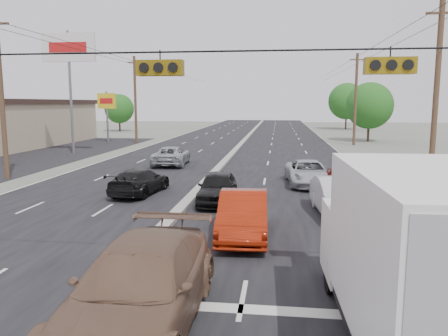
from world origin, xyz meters
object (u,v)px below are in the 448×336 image
at_px(pole_sign_far, 107,105).
at_px(tree_right_far, 347,101).
at_px(utility_pole_right_c, 356,99).
at_px(oncoming_far, 172,156).
at_px(queue_car_a, 218,188).
at_px(utility_pole_right_b, 436,95).
at_px(queue_car_e, 351,182).
at_px(utility_pole_left_b, 1,96).
at_px(tree_left_far, 119,109).
at_px(queue_car_b, 339,198).
at_px(pole_sign_billboard, 69,55).
at_px(tan_sedan, 140,288).
at_px(oncoming_near, 140,182).
at_px(box_truck, 414,258).
at_px(queue_car_c, 308,173).
at_px(red_sedan, 243,215).
at_px(queue_car_d, 406,219).
at_px(utility_pole_left_c, 135,99).
at_px(tree_right_mid, 370,106).

relative_size(pole_sign_far, tree_right_far, 0.74).
relative_size(utility_pole_right_c, oncoming_far, 1.95).
bearing_deg(queue_car_a, utility_pole_right_b, 21.14).
relative_size(utility_pole_right_b, queue_car_e, 2.16).
xyz_separation_m(utility_pole_left_b, utility_pole_right_c, (25.00, 25.00, 0.00)).
xyz_separation_m(tree_left_far, queue_car_b, (28.70, -51.70, -2.94)).
bearing_deg(pole_sign_billboard, tan_sedan, -61.72).
xyz_separation_m(pole_sign_billboard, pole_sign_far, (-1.50, 12.00, -4.46)).
bearing_deg(oncoming_near, utility_pole_right_c, -111.28).
relative_size(box_truck, queue_car_c, 1.41).
height_order(tan_sedan, oncoming_far, tan_sedan).
distance_m(red_sedan, queue_car_a, 5.28).
height_order(queue_car_b, oncoming_near, queue_car_b).
xyz_separation_m(tree_right_far, box_truck, (-9.29, -71.73, -3.13)).
height_order(tan_sedan, oncoming_near, tan_sedan).
distance_m(utility_pole_right_c, queue_car_c, 26.08).
bearing_deg(queue_car_d, utility_pole_right_c, 89.63).
relative_size(utility_pole_right_c, queue_car_b, 2.12).
xyz_separation_m(red_sedan, oncoming_far, (-6.82, 17.12, -0.07)).
relative_size(utility_pole_left_c, queue_car_d, 2.15).
relative_size(utility_pole_left_b, utility_pole_right_b, 1.00).
height_order(utility_pole_left_b, oncoming_far, utility_pole_left_b).
distance_m(tree_right_far, queue_car_d, 64.98).
height_order(box_truck, queue_car_a, box_truck).
height_order(utility_pole_right_b, queue_car_a, utility_pole_right_b).
bearing_deg(pole_sign_billboard, queue_car_a, -48.48).
distance_m(tree_right_far, oncoming_far, 51.99).
height_order(queue_car_a, queue_car_b, queue_car_b).
bearing_deg(queue_car_b, tree_left_far, 113.58).
bearing_deg(oncoming_far, pole_sign_billboard, -32.50).
relative_size(pole_sign_far, tree_left_far, 0.98).
bearing_deg(queue_car_b, red_sedan, -143.81).
distance_m(tree_right_far, oncoming_near, 61.56).
bearing_deg(pole_sign_billboard, queue_car_e, -35.62).
relative_size(queue_car_b, oncoming_near, 1.04).
bearing_deg(tan_sedan, queue_car_b, 61.82).
bearing_deg(queue_car_b, tan_sedan, -123.73).
distance_m(box_truck, queue_car_d, 7.65).
distance_m(utility_pole_right_b, tan_sedan, 20.37).
relative_size(utility_pole_right_c, tan_sedan, 1.64).
xyz_separation_m(utility_pole_left_c, red_sedan, (15.50, -34.99, -4.33)).
height_order(utility_pole_left_c, pole_sign_billboard, pole_sign_billboard).
relative_size(queue_car_d, oncoming_near, 1.02).
bearing_deg(utility_pole_right_c, pole_sign_billboard, -156.04).
relative_size(red_sedan, queue_car_a, 1.09).
bearing_deg(queue_car_b, utility_pole_right_c, 74.18).
bearing_deg(utility_pole_right_c, queue_car_a, -110.33).
bearing_deg(tree_left_far, tree_right_mid, -22.07).
bearing_deg(tree_left_far, queue_car_b, -60.96).
distance_m(queue_car_a, queue_car_d, 8.50).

